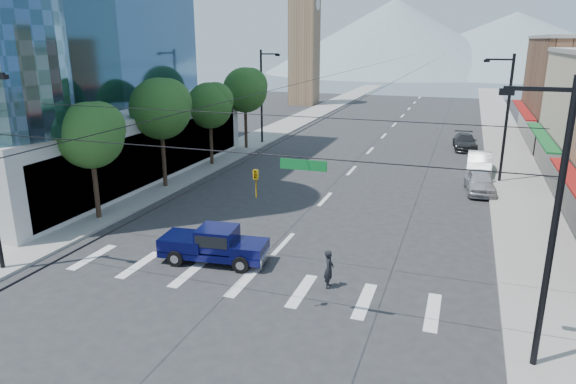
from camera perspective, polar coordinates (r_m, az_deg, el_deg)
name	(u,v)px	position (r m, az deg, el deg)	size (l,w,h in m)	color
ground	(233,298)	(20.96, -6.13, -11.68)	(160.00, 160.00, 0.00)	#28282B
sidewalk_left	(284,126)	(60.87, -0.41, 7.29)	(4.00, 120.00, 0.15)	gray
sidewalk_right	(504,139)	(57.60, 22.83, 5.46)	(4.00, 120.00, 0.15)	gray
clock_tower	(304,35)	(82.38, 1.83, 17.08)	(4.80, 4.80, 20.40)	#8C6B4C
mountain_left	(394,36)	(168.22, 11.72, 16.62)	(80.00, 80.00, 22.00)	gray
mountain_right	(514,43)	(177.03, 23.83, 14.93)	(90.00, 90.00, 18.00)	gray
tree_near	(93,133)	(30.12, -20.85, 6.13)	(3.65, 3.64, 6.71)	black
tree_midnear	(163,107)	(35.62, -13.76, 9.18)	(4.09, 4.09, 7.52)	black
tree_midfar	(212,104)	(41.70, -8.49, 9.65)	(3.65, 3.64, 6.71)	black
tree_far	(247,89)	(47.92, -4.61, 11.38)	(4.09, 4.09, 7.52)	black
signal_rig	(222,194)	(18.27, -7.36, -0.25)	(21.80, 0.20, 9.00)	black
lamp_pole_nw	(263,93)	(50.49, -2.83, 10.93)	(2.00, 0.25, 9.00)	black
lamp_pole_ne	(505,114)	(39.02, 22.98, 7.99)	(2.00, 0.25, 9.00)	black
pickup_truck	(214,244)	(23.93, -8.27, -5.73)	(5.14, 2.36, 1.69)	#070939
pedestrian	(329,269)	(21.43, 4.58, -8.52)	(0.60, 0.39, 1.64)	black
parked_car_near	(480,182)	(36.68, 20.55, 1.08)	(1.79, 4.45, 1.52)	#B3B3B8
parked_car_mid	(479,163)	(41.91, 20.47, 3.01)	(1.73, 4.95, 1.63)	white
parked_car_far	(465,142)	(51.02, 19.06, 5.30)	(2.00, 4.92, 1.43)	#272729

